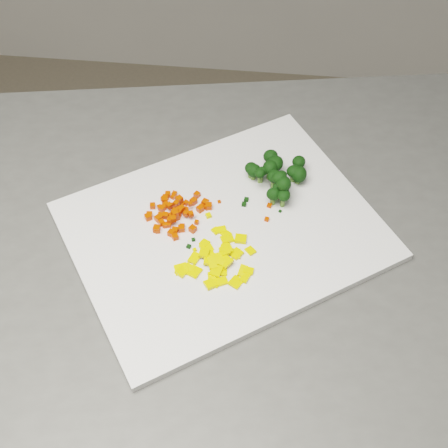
# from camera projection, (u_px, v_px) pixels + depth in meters

# --- Properties ---
(counter_block) EXTENTS (1.09, 0.85, 0.90)m
(counter_block) POSITION_uv_depth(u_px,v_px,m) (226.00, 365.00, 1.28)
(counter_block) COLOR #4A4B48
(counter_block) RESTS_ON ground
(cutting_board) EXTENTS (0.55, 0.52, 0.01)m
(cutting_board) POSITION_uv_depth(u_px,v_px,m) (224.00, 231.00, 0.92)
(cutting_board) COLOR silver
(cutting_board) RESTS_ON counter_block
(carrot_pile) EXTENTS (0.10, 0.10, 0.03)m
(carrot_pile) POSITION_uv_depth(u_px,v_px,m) (179.00, 210.00, 0.92)
(carrot_pile) COLOR red
(carrot_pile) RESTS_ON cutting_board
(pepper_pile) EXTENTS (0.11, 0.11, 0.02)m
(pepper_pile) POSITION_uv_depth(u_px,v_px,m) (219.00, 257.00, 0.88)
(pepper_pile) COLOR yellow
(pepper_pile) RESTS_ON cutting_board
(broccoli_pile) EXTENTS (0.12, 0.12, 0.05)m
(broccoli_pile) POSITION_uv_depth(u_px,v_px,m) (273.00, 177.00, 0.95)
(broccoli_pile) COLOR black
(broccoli_pile) RESTS_ON cutting_board
(carrot_cube_0) EXTENTS (0.01, 0.01, 0.01)m
(carrot_cube_0) POSITION_uv_depth(u_px,v_px,m) (186.00, 214.00, 0.93)
(carrot_cube_0) COLOR red
(carrot_cube_0) RESTS_ON carrot_pile
(carrot_cube_1) EXTENTS (0.01, 0.01, 0.01)m
(carrot_cube_1) POSITION_uv_depth(u_px,v_px,m) (169.00, 206.00, 0.93)
(carrot_cube_1) COLOR red
(carrot_cube_1) RESTS_ON carrot_pile
(carrot_cube_2) EXTENTS (0.01, 0.01, 0.01)m
(carrot_cube_2) POSITION_uv_depth(u_px,v_px,m) (181.00, 228.00, 0.91)
(carrot_cube_2) COLOR red
(carrot_cube_2) RESTS_ON carrot_pile
(carrot_cube_3) EXTENTS (0.01, 0.01, 0.01)m
(carrot_cube_3) POSITION_uv_depth(u_px,v_px,m) (191.00, 214.00, 0.92)
(carrot_cube_3) COLOR red
(carrot_cube_3) RESTS_ON carrot_pile
(carrot_cube_4) EXTENTS (0.01, 0.01, 0.01)m
(carrot_cube_4) POSITION_uv_depth(u_px,v_px,m) (175.00, 231.00, 0.91)
(carrot_cube_4) COLOR red
(carrot_cube_4) RESTS_ON carrot_pile
(carrot_cube_5) EXTENTS (0.01, 0.01, 0.01)m
(carrot_cube_5) POSITION_uv_depth(u_px,v_px,m) (169.00, 225.00, 0.92)
(carrot_cube_5) COLOR red
(carrot_cube_5) RESTS_ON carrot_pile
(carrot_cube_6) EXTENTS (0.01, 0.01, 0.01)m
(carrot_cube_6) POSITION_uv_depth(u_px,v_px,m) (193.00, 229.00, 0.91)
(carrot_cube_6) COLOR red
(carrot_cube_6) RESTS_ON carrot_pile
(carrot_cube_7) EXTENTS (0.01, 0.01, 0.01)m
(carrot_cube_7) POSITION_uv_depth(u_px,v_px,m) (157.00, 229.00, 0.91)
(carrot_cube_7) COLOR red
(carrot_cube_7) RESTS_ON carrot_pile
(carrot_cube_8) EXTENTS (0.01, 0.01, 0.01)m
(carrot_cube_8) POSITION_uv_depth(u_px,v_px,m) (166.00, 216.00, 0.93)
(carrot_cube_8) COLOR red
(carrot_cube_8) RESTS_ON carrot_pile
(carrot_cube_9) EXTENTS (0.01, 0.01, 0.01)m
(carrot_cube_9) POSITION_uv_depth(u_px,v_px,m) (158.00, 218.00, 0.93)
(carrot_cube_9) COLOR red
(carrot_cube_9) RESTS_ON carrot_pile
(carrot_cube_10) EXTENTS (0.01, 0.01, 0.01)m
(carrot_cube_10) POSITION_uv_depth(u_px,v_px,m) (175.00, 237.00, 0.90)
(carrot_cube_10) COLOR red
(carrot_cube_10) RESTS_ON carrot_pile
(carrot_cube_11) EXTENTS (0.01, 0.01, 0.01)m
(carrot_cube_11) POSITION_uv_depth(u_px,v_px,m) (186.00, 203.00, 0.95)
(carrot_cube_11) COLOR red
(carrot_cube_11) RESTS_ON carrot_pile
(carrot_cube_12) EXTENTS (0.01, 0.01, 0.01)m
(carrot_cube_12) POSITION_uv_depth(u_px,v_px,m) (186.00, 210.00, 0.94)
(carrot_cube_12) COLOR red
(carrot_cube_12) RESTS_ON carrot_pile
(carrot_cube_13) EXTENTS (0.01, 0.01, 0.01)m
(carrot_cube_13) POSITION_uv_depth(u_px,v_px,m) (176.00, 204.00, 0.93)
(carrot_cube_13) COLOR red
(carrot_cube_13) RESTS_ON carrot_pile
(carrot_cube_14) EXTENTS (0.01, 0.01, 0.01)m
(carrot_cube_14) POSITION_uv_depth(u_px,v_px,m) (163.00, 207.00, 0.94)
(carrot_cube_14) COLOR red
(carrot_cube_14) RESTS_ON carrot_pile
(carrot_cube_15) EXTENTS (0.01, 0.01, 0.01)m
(carrot_cube_15) POSITION_uv_depth(u_px,v_px,m) (173.00, 206.00, 0.94)
(carrot_cube_15) COLOR red
(carrot_cube_15) RESTS_ON carrot_pile
(carrot_cube_16) EXTENTS (0.01, 0.01, 0.01)m
(carrot_cube_16) POSITION_uv_depth(u_px,v_px,m) (148.00, 217.00, 0.93)
(carrot_cube_16) COLOR red
(carrot_cube_16) RESTS_ON carrot_pile
(carrot_cube_17) EXTENTS (0.01, 0.01, 0.01)m
(carrot_cube_17) POSITION_uv_depth(u_px,v_px,m) (176.00, 217.00, 0.93)
(carrot_cube_17) COLOR red
(carrot_cube_17) RESTS_ON carrot_pile
(carrot_cube_18) EXTENTS (0.01, 0.01, 0.01)m
(carrot_cube_18) POSITION_uv_depth(u_px,v_px,m) (206.00, 207.00, 0.94)
(carrot_cube_18) COLOR red
(carrot_cube_18) RESTS_ON carrot_pile
(carrot_cube_19) EXTENTS (0.01, 0.01, 0.01)m
(carrot_cube_19) POSITION_uv_depth(u_px,v_px,m) (205.00, 203.00, 0.94)
(carrot_cube_19) COLOR red
(carrot_cube_19) RESTS_ON carrot_pile
(carrot_cube_20) EXTENTS (0.01, 0.01, 0.01)m
(carrot_cube_20) POSITION_uv_depth(u_px,v_px,m) (165.00, 225.00, 0.92)
(carrot_cube_20) COLOR red
(carrot_cube_20) RESTS_ON carrot_pile
(carrot_cube_21) EXTENTS (0.01, 0.01, 0.01)m
(carrot_cube_21) POSITION_uv_depth(u_px,v_px,m) (170.00, 220.00, 0.92)
(carrot_cube_21) COLOR red
(carrot_cube_21) RESTS_ON carrot_pile
(carrot_cube_22) EXTENTS (0.01, 0.01, 0.01)m
(carrot_cube_22) POSITION_uv_depth(u_px,v_px,m) (182.00, 204.00, 0.95)
(carrot_cube_22) COLOR red
(carrot_cube_22) RESTS_ON carrot_pile
(carrot_cube_23) EXTENTS (0.01, 0.01, 0.01)m
(carrot_cube_23) POSITION_uv_depth(u_px,v_px,m) (190.00, 204.00, 0.93)
(carrot_cube_23) COLOR red
(carrot_cube_23) RESTS_ON carrot_pile
(carrot_cube_24) EXTENTS (0.01, 0.01, 0.01)m
(carrot_cube_24) POSITION_uv_depth(u_px,v_px,m) (165.00, 200.00, 0.95)
(carrot_cube_24) COLOR red
(carrot_cube_24) RESTS_ON carrot_pile
(carrot_cube_25) EXTENTS (0.01, 0.01, 0.01)m
(carrot_cube_25) POSITION_uv_depth(u_px,v_px,m) (175.00, 194.00, 0.96)
(carrot_cube_25) COLOR red
(carrot_cube_25) RESTS_ON carrot_pile
(carrot_cube_26) EXTENTS (0.01, 0.01, 0.01)m
(carrot_cube_26) POSITION_uv_depth(u_px,v_px,m) (187.00, 213.00, 0.93)
(carrot_cube_26) COLOR red
(carrot_cube_26) RESTS_ON carrot_pile
(carrot_cube_27) EXTENTS (0.01, 0.01, 0.01)m
(carrot_cube_27) POSITION_uv_depth(u_px,v_px,m) (158.00, 231.00, 0.91)
(carrot_cube_27) COLOR red
(carrot_cube_27) RESTS_ON carrot_pile
(carrot_cube_28) EXTENTS (0.01, 0.01, 0.01)m
(carrot_cube_28) POSITION_uv_depth(u_px,v_px,m) (171.00, 215.00, 0.93)
(carrot_cube_28) COLOR red
(carrot_cube_28) RESTS_ON carrot_pile
(carrot_cube_29) EXTENTS (0.01, 0.01, 0.01)m
(carrot_cube_29) POSITION_uv_depth(u_px,v_px,m) (168.00, 194.00, 0.96)
(carrot_cube_29) COLOR red
(carrot_cube_29) RESTS_ON carrot_pile
(carrot_cube_30) EXTENTS (0.01, 0.01, 0.01)m
(carrot_cube_30) POSITION_uv_depth(u_px,v_px,m) (173.00, 219.00, 0.91)
(carrot_cube_30) COLOR red
(carrot_cube_30) RESTS_ON carrot_pile
(carrot_cube_31) EXTENTS (0.01, 0.01, 0.01)m
(carrot_cube_31) POSITION_uv_depth(u_px,v_px,m) (172.00, 233.00, 0.91)
(carrot_cube_31) COLOR red
(carrot_cube_31) RESTS_ON carrot_pile
(carrot_cube_32) EXTENTS (0.01, 0.01, 0.01)m
(carrot_cube_32) POSITION_uv_depth(u_px,v_px,m) (202.00, 206.00, 0.94)
(carrot_cube_32) COLOR red
(carrot_cube_32) RESTS_ON carrot_pile
(carrot_cube_33) EXTENTS (0.01, 0.01, 0.01)m
(carrot_cube_33) POSITION_uv_depth(u_px,v_px,m) (178.00, 211.00, 0.93)
(carrot_cube_33) COLOR red
(carrot_cube_33) RESTS_ON carrot_pile
(carrot_cube_34) EXTENTS (0.01, 0.01, 0.01)m
(carrot_cube_34) POSITION_uv_depth(u_px,v_px,m) (197.00, 195.00, 0.96)
(carrot_cube_34) COLOR red
(carrot_cube_34) RESTS_ON carrot_pile
(carrot_cube_35) EXTENTS (0.01, 0.01, 0.01)m
(carrot_cube_35) POSITION_uv_depth(u_px,v_px,m) (161.00, 216.00, 0.93)
(carrot_cube_35) COLOR red
(carrot_cube_35) RESTS_ON carrot_pile
(carrot_cube_36) EXTENTS (0.01, 0.01, 0.01)m
(carrot_cube_36) POSITION_uv_depth(u_px,v_px,m) (175.00, 213.00, 0.92)
(carrot_cube_36) COLOR red
(carrot_cube_36) RESTS_ON carrot_pile
(carrot_cube_37) EXTENTS (0.01, 0.01, 0.01)m
(carrot_cube_37) POSITION_uv_depth(u_px,v_px,m) (197.00, 222.00, 0.92)
(carrot_cube_37) COLOR red
(carrot_cube_37) RESTS_ON carrot_pile
(carrot_cube_38) EXTENTS (0.01, 0.01, 0.01)m
(carrot_cube_38) POSITION_uv_depth(u_px,v_px,m) (171.00, 233.00, 0.91)
(carrot_cube_38) COLOR red
(carrot_cube_38) RESTS_ON carrot_pile
(carrot_cube_39) EXTENTS (0.01, 0.01, 0.01)m
(carrot_cube_39) POSITION_uv_depth(u_px,v_px,m) (179.00, 199.00, 0.94)
(carrot_cube_39) COLOR red
(carrot_cube_39) RESTS_ON carrot_pile
(carrot_cube_40) EXTENTS (0.01, 0.01, 0.01)m
(carrot_cube_40) POSITION_uv_depth(u_px,v_px,m) (149.00, 215.00, 0.93)
(carrot_cube_40) COLOR red
(carrot_cube_40) RESTS_ON carrot_pile
(carrot_cube_41) EXTENTS (0.01, 0.01, 0.01)m
(carrot_cube_41) POSITION_uv_depth(u_px,v_px,m) (162.00, 209.00, 0.94)
(carrot_cube_41) COLOR red
(carrot_cube_41) RESTS_ON carrot_pile
(carrot_cube_42) EXTENTS (0.01, 0.01, 0.01)m
(carrot_cube_42) POSITION_uv_depth(u_px,v_px,m) (149.00, 216.00, 0.93)
(carrot_cube_42) COLOR red
(carrot_cube_42) RESTS_ON carrot_pile
(carrot_cube_43) EXTENTS (0.01, 0.01, 0.01)m
(carrot_cube_43) POSITION_uv_depth(u_px,v_px,m) (178.00, 216.00, 0.93)
(carrot_cube_43) COLOR red
(carrot_cube_43) RESTS_ON carrot_pile
(carrot_cube_44) EXTENTS (0.01, 0.01, 0.01)m
(carrot_cube_44) POSITION_uv_depth(u_px,v_px,m) (193.00, 201.00, 0.95)
(carrot_cube_44) COLOR red
(carrot_cube_44) RESTS_ON carrot_pile
(carrot_cube_45) EXTENTS (0.01, 0.01, 0.01)m
(carrot_cube_45) POSITION_uv_depth(u_px,v_px,m) (174.00, 236.00, 0.91)
(carrot_cube_45) COLOR red
(carrot_cube_45) RESTS_ON carrot_pile
(carrot_cube_46) EXTENTS (0.01, 0.01, 0.01)m
(carrot_cube_46) POSITION_uv_depth(u_px,v_px,m) (174.00, 217.00, 0.92)
(carrot_cube_46) COLOR red
(carrot_cube_46) RESTS_ON carrot_pile
(carrot_cube_47) EXTENTS (0.01, 0.01, 0.01)m
(carrot_cube_47) POSITION_uv_depth(u_px,v_px,m) (173.00, 197.00, 0.95)
(carrot_cube_47) COLOR red
(carrot_cube_47) RESTS_ON carrot_pile
(carrot_cube_48) EXTENTS (0.01, 0.01, 0.01)m
(carrot_cube_48) POSITION_uv_depth(u_px,v_px,m) (166.00, 205.00, 0.94)
(carrot_cube_48) COLOR red
(carrot_cube_48) RESTS_ON carrot_pile
(carrot_cube_49) EXTENTS (0.01, 0.01, 0.01)m
(carrot_cube_49) POSITION_uv_depth(u_px,v_px,m) (209.00, 206.00, 0.94)
(carrot_cube_49) COLOR red
(carrot_cube_49) RESTS_ON carrot_pile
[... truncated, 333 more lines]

